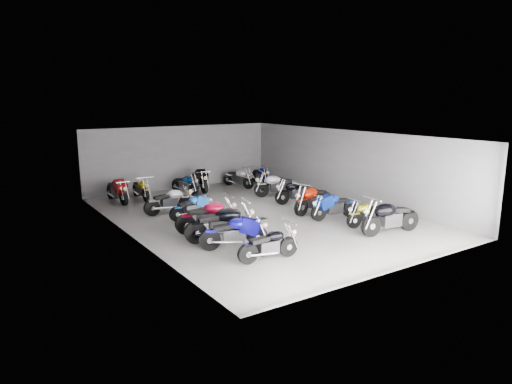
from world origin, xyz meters
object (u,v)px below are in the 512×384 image
at_px(drain_grate, 262,219).
at_px(motorcycle_right_a, 390,217).
at_px(motorcycle_back_d, 199,179).
at_px(motorcycle_back_f, 261,175).
at_px(motorcycle_left_d, 208,216).
at_px(motorcycle_back_e, 239,178).
at_px(motorcycle_left_a, 269,244).
at_px(motorcycle_left_c, 222,224).
at_px(motorcycle_back_b, 141,189).
at_px(motorcycle_left_b, 235,233).
at_px(motorcycle_right_e, 297,192).
at_px(motorcycle_right_f, 277,185).
at_px(motorcycle_back_c, 185,184).
at_px(motorcycle_left_e, 192,207).
at_px(motorcycle_right_b, 368,214).
at_px(motorcycle_left_f, 170,201).
at_px(motorcycle_right_d, 313,199).
at_px(motorcycle_right_c, 334,206).
at_px(motorcycle_back_a, 117,190).

distance_m(drain_grate, motorcycle_right_a, 4.81).
xyz_separation_m(motorcycle_back_d, motorcycle_back_f, (3.55, -0.31, -0.08)).
height_order(motorcycle_left_d, motorcycle_back_e, motorcycle_left_d).
bearing_deg(motorcycle_back_e, motorcycle_left_a, 50.24).
relative_size(motorcycle_left_a, motorcycle_back_d, 0.82).
bearing_deg(motorcycle_left_c, motorcycle_back_b, -165.14).
height_order(motorcycle_left_b, motorcycle_left_c, motorcycle_left_c).
height_order(drain_grate, motorcycle_left_d, motorcycle_left_d).
xyz_separation_m(motorcycle_right_e, motorcycle_right_f, (0.10, 1.63, 0.03)).
relative_size(motorcycle_right_e, motorcycle_back_c, 1.04).
relative_size(motorcycle_left_e, motorcycle_back_b, 0.93).
height_order(drain_grate, motorcycle_left_b, motorcycle_left_b).
distance_m(drain_grate, motorcycle_left_c, 3.16).
height_order(motorcycle_right_b, motorcycle_back_c, motorcycle_back_c).
distance_m(motorcycle_left_f, motorcycle_right_d, 5.81).
distance_m(motorcycle_right_c, motorcycle_right_f, 4.57).
bearing_deg(motorcycle_back_b, motorcycle_right_e, 141.05).
bearing_deg(motorcycle_right_c, motorcycle_left_e, 63.64).
relative_size(motorcycle_right_d, motorcycle_back_c, 1.13).
bearing_deg(motorcycle_left_f, drain_grate, 42.80).
distance_m(motorcycle_right_d, motorcycle_back_c, 6.83).
bearing_deg(motorcycle_right_f, motorcycle_back_b, 81.78).
bearing_deg(motorcycle_left_e, motorcycle_right_e, 84.54).
relative_size(motorcycle_left_c, motorcycle_back_a, 1.02).
relative_size(motorcycle_left_b, motorcycle_back_d, 0.85).
bearing_deg(motorcycle_back_e, motorcycle_back_f, 169.20).
relative_size(drain_grate, motorcycle_left_e, 0.17).
relative_size(motorcycle_right_b, motorcycle_back_b, 0.94).
distance_m(drain_grate, motorcycle_back_f, 7.24).
bearing_deg(motorcycle_left_a, motorcycle_right_a, 93.51).
distance_m(motorcycle_left_c, motorcycle_left_e, 3.11).
relative_size(motorcycle_right_c, motorcycle_back_b, 1.02).
bearing_deg(motorcycle_right_e, motorcycle_left_d, 119.07).
xyz_separation_m(motorcycle_left_b, motorcycle_left_f, (0.12, 5.31, -0.00)).
bearing_deg(motorcycle_left_d, motorcycle_right_c, 85.91).
bearing_deg(motorcycle_right_a, motorcycle_back_e, 8.35).
height_order(motorcycle_back_a, motorcycle_back_f, motorcycle_back_a).
distance_m(motorcycle_left_d, motorcycle_right_b, 5.80).
distance_m(motorcycle_left_a, motorcycle_left_c, 2.35).
bearing_deg(motorcycle_back_a, motorcycle_right_e, 141.87).
height_order(motorcycle_left_f, motorcycle_right_a, motorcycle_right_a).
bearing_deg(motorcycle_back_d, motorcycle_right_f, 134.65).
xyz_separation_m(motorcycle_right_a, motorcycle_right_c, (-0.25, 2.52, -0.08)).
bearing_deg(drain_grate, motorcycle_left_e, 146.25).
bearing_deg(motorcycle_back_f, motorcycle_right_e, 85.43).
relative_size(motorcycle_left_a, motorcycle_right_c, 0.93).
bearing_deg(drain_grate, motorcycle_right_e, 26.30).
bearing_deg(drain_grate, motorcycle_back_c, 94.79).
bearing_deg(motorcycle_right_e, motorcycle_back_e, 13.81).
xyz_separation_m(motorcycle_right_e, motorcycle_back_a, (-6.59, 4.57, 0.04)).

